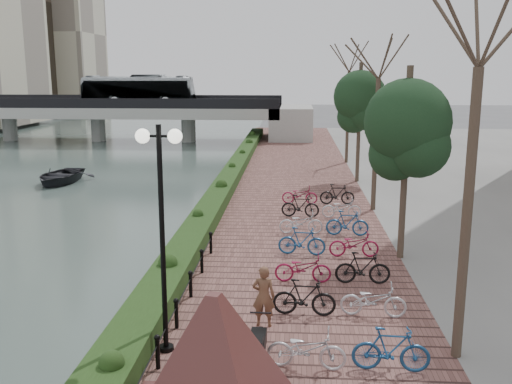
# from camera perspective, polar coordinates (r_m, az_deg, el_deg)

# --- Properties ---
(promenade) EXTENTS (8.00, 75.00, 0.50)m
(promenade) POSITION_cam_1_polar(r_m,az_deg,el_deg) (28.39, 3.15, -1.39)
(promenade) COLOR brown
(promenade) RESTS_ON ground
(hedge) EXTENTS (1.10, 56.00, 0.60)m
(hedge) POSITION_cam_1_polar(r_m,az_deg,el_deg) (30.93, -3.09, 0.77)
(hedge) COLOR #1C3312
(hedge) RESTS_ON promenade
(chain_fence) EXTENTS (0.10, 14.10, 0.70)m
(chain_fence) POSITION_cam_1_polar(r_m,az_deg,el_deg) (13.80, -8.82, -13.74)
(chain_fence) COLOR black
(chain_fence) RESTS_ON promenade
(granite_monument) EXTENTS (5.20, 5.20, 2.79)m
(granite_monument) POSITION_cam_1_polar(r_m,az_deg,el_deg) (9.95, -4.16, -17.50)
(granite_monument) COLOR #4B2320
(granite_monument) RESTS_ON promenade
(lamppost) EXTENTS (1.02, 0.32, 5.20)m
(lamppost) POSITION_cam_1_polar(r_m,az_deg,el_deg) (12.57, -9.51, -0.06)
(lamppost) COLOR black
(lamppost) RESTS_ON promenade
(motorcycle) EXTENTS (0.54, 1.58, 0.98)m
(motorcycle) POSITION_cam_1_polar(r_m,az_deg,el_deg) (12.82, 0.16, -15.01)
(motorcycle) COLOR black
(motorcycle) RESTS_ON promenade
(pedestrian) EXTENTS (0.60, 0.41, 1.58)m
(pedestrian) POSITION_cam_1_polar(r_m,az_deg,el_deg) (14.51, 0.77, -10.37)
(pedestrian) COLOR brown
(pedestrian) RESTS_ON promenade
(bicycle_parking) EXTENTS (2.40, 17.32, 1.00)m
(bicycle_parking) POSITION_cam_1_polar(r_m,az_deg,el_deg) (20.11, 7.15, -4.97)
(bicycle_parking) COLOR silver
(bicycle_parking) RESTS_ON promenade
(street_trees) EXTENTS (3.20, 37.12, 6.80)m
(street_trees) POSITION_cam_1_polar(r_m,az_deg,el_deg) (23.31, 13.01, 3.98)
(street_trees) COLOR #3D2D24
(street_trees) RESTS_ON promenade
(bridge) EXTENTS (36.00, 10.77, 6.50)m
(bridge) POSITION_cam_1_polar(r_m,az_deg,el_deg) (58.21, -14.80, 8.22)
(bridge) COLOR #A4A49F
(bridge) RESTS_ON ground
(boat) EXTENTS (3.54, 4.75, 0.94)m
(boat) POSITION_cam_1_polar(r_m,az_deg,el_deg) (37.22, -19.05, 1.56)
(boat) COLOR #222328
(boat) RESTS_ON river_water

